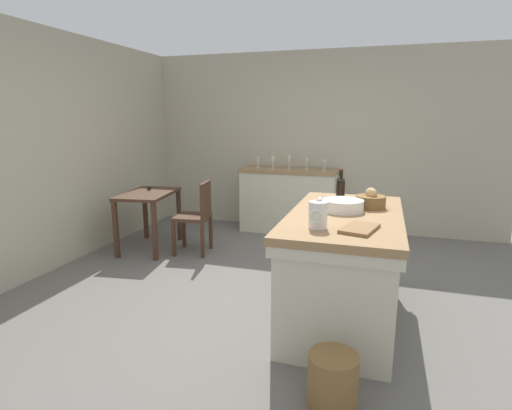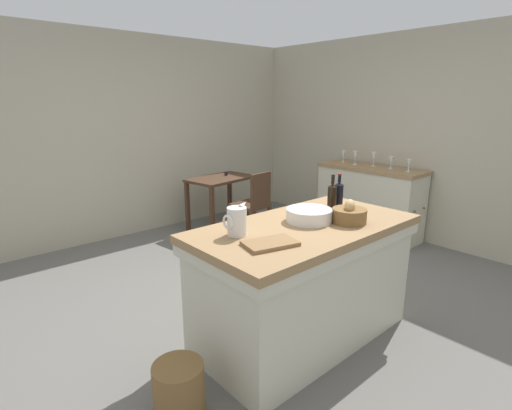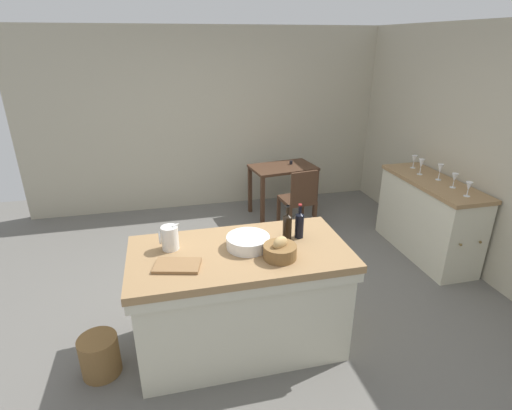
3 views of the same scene
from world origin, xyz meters
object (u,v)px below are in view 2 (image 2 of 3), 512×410
object	(u,v)px
wine_bottle_dark	(339,195)
wooden_chair	(254,204)
wine_glass_far_left	(409,163)
wine_glass_right	(355,155)
bread_basket	(349,214)
wine_glass_left	(391,160)
island_table	(304,278)
wine_glass_far_right	(343,154)
wine_glass_middle	(374,156)
side_cabinet	(369,201)
wicker_hamper	(179,390)
wine_bottle_amber	(332,197)
writing_desk	(221,186)
cutting_board	(270,243)
pitcher	(237,221)
wash_bowl	(309,215)

from	to	relation	value
wine_bottle_dark	wooden_chair	bearing A→B (deg)	70.24
wine_glass_far_left	wine_glass_right	world-z (taller)	wine_glass_right
bread_basket	wine_glass_far_left	xyz separation A→B (m)	(2.20, 0.71, 0.06)
wine_glass_left	wine_glass_right	distance (m)	0.49
island_table	wine_glass_far_right	distance (m)	2.98
wine_bottle_dark	wine_glass_middle	xyz separation A→B (m)	(2.00, 0.94, 0.03)
island_table	wooden_chair	xyz separation A→B (m)	(1.16, 1.89, -0.00)
side_cabinet	wicker_hamper	bearing A→B (deg)	-163.09
wine_glass_right	wine_glass_far_right	bearing A→B (deg)	73.95
island_table	side_cabinet	xyz separation A→B (m)	(2.46, 1.03, -0.02)
wine_bottle_amber	wicker_hamper	bearing A→B (deg)	-174.51
wine_bottle_dark	wicker_hamper	bearing A→B (deg)	-174.29
writing_desk	cutting_board	distance (m)	3.15
pitcher	wine_glass_left	xyz separation A→B (m)	(3.02, 0.64, 0.03)
wooden_chair	wash_bowl	world-z (taller)	wash_bowl
wine_glass_middle	wicker_hamper	bearing A→B (deg)	-163.14
wash_bowl	wine_bottle_amber	xyz separation A→B (m)	(0.33, 0.05, 0.07)
wine_glass_far_right	wicker_hamper	distance (m)	4.05
side_cabinet	writing_desk	world-z (taller)	side_cabinet
writing_desk	wine_glass_far_right	distance (m)	1.77
side_cabinet	wine_glass_far_left	distance (m)	0.76
wooden_chair	wine_glass_far_right	bearing A→B (deg)	-15.69
pitcher	wash_bowl	world-z (taller)	pitcher
wine_glass_far_right	wine_glass_middle	bearing A→B (deg)	-87.94
wash_bowl	wine_glass_middle	size ratio (longest dim) A/B	1.82
side_cabinet	pitcher	size ratio (longest dim) A/B	6.10
pitcher	wicker_hamper	distance (m)	1.06
wine_glass_right	island_table	bearing A→B (deg)	-152.48
wine_bottle_dark	wicker_hamper	size ratio (longest dim) A/B	0.90
wine_glass_left	wine_glass_far_right	distance (m)	0.73
writing_desk	wine_glass_middle	bearing A→B (deg)	-47.33
wine_glass_far_right	island_table	bearing A→B (deg)	-148.86
pitcher	cutting_board	distance (m)	0.30
wash_bowl	cutting_board	size ratio (longest dim) A/B	1.05
wash_bowl	bread_basket	world-z (taller)	bread_basket
side_cabinet	wine_bottle_amber	size ratio (longest dim) A/B	4.74
side_cabinet	wine_glass_left	bearing A→B (deg)	-79.56
wine_bottle_dark	wine_bottle_amber	world-z (taller)	wine_bottle_amber
side_cabinet	wash_bowl	world-z (taller)	wash_bowl
wine_glass_far_left	cutting_board	bearing A→B (deg)	-167.35
wine_glass_right	wine_glass_far_right	size ratio (longest dim) A/B	1.18
pitcher	side_cabinet	bearing A→B (deg)	16.48
writing_desk	wine_bottle_dark	distance (m)	2.55
wash_bowl	wine_bottle_amber	bearing A→B (deg)	9.14
side_cabinet	wine_glass_middle	world-z (taller)	wine_glass_middle
cutting_board	wine_glass_middle	size ratio (longest dim) A/B	1.74
writing_desk	wooden_chair	size ratio (longest dim) A/B	1.08
wooden_chair	wine_glass_far_right	distance (m)	1.50
wine_bottle_amber	wine_glass_far_right	bearing A→B (deg)	34.26
wash_bowl	cutting_board	world-z (taller)	wash_bowl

